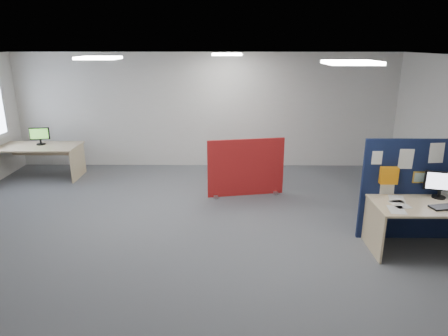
{
  "coord_description": "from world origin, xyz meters",
  "views": [
    {
      "loc": [
        0.53,
        -5.94,
        2.9
      ],
      "look_at": [
        0.46,
        0.09,
        1.0
      ],
      "focal_mm": 32.0,
      "sensor_mm": 36.0,
      "label": 1
    }
  ],
  "objects_px": {
    "monitor_second": "(40,135)",
    "office_chair": "(232,163)",
    "red_divider": "(246,168)",
    "second_desk": "(39,153)",
    "main_desk": "(441,213)",
    "monitor_main": "(441,183)",
    "navy_divider": "(423,190)"
  },
  "relations": [
    {
      "from": "red_divider",
      "to": "second_desk",
      "type": "xyz_separation_m",
      "value": [
        -4.56,
        1.08,
        0.0
      ]
    },
    {
      "from": "monitor_main",
      "to": "red_divider",
      "type": "height_order",
      "value": "red_divider"
    },
    {
      "from": "main_desk",
      "to": "office_chair",
      "type": "xyz_separation_m",
      "value": [
        -2.96,
        2.55,
        -0.02
      ]
    },
    {
      "from": "main_desk",
      "to": "monitor_main",
      "type": "bearing_deg",
      "value": 79.85
    },
    {
      "from": "monitor_main",
      "to": "office_chair",
      "type": "xyz_separation_m",
      "value": [
        -2.99,
        2.37,
        -0.41
      ]
    },
    {
      "from": "navy_divider",
      "to": "second_desk",
      "type": "distance_m",
      "value": 7.7
    },
    {
      "from": "second_desk",
      "to": "red_divider",
      "type": "bearing_deg",
      "value": -13.3
    },
    {
      "from": "main_desk",
      "to": "navy_divider",
      "type": "bearing_deg",
      "value": 108.91
    },
    {
      "from": "second_desk",
      "to": "monitor_main",
      "type": "bearing_deg",
      "value": -22.64
    },
    {
      "from": "main_desk",
      "to": "second_desk",
      "type": "distance_m",
      "value": 7.94
    },
    {
      "from": "monitor_second",
      "to": "office_chair",
      "type": "distance_m",
      "value": 4.35
    },
    {
      "from": "main_desk",
      "to": "second_desk",
      "type": "height_order",
      "value": "same"
    },
    {
      "from": "second_desk",
      "to": "monitor_second",
      "type": "relative_size",
      "value": 4.29
    },
    {
      "from": "monitor_main",
      "to": "second_desk",
      "type": "xyz_separation_m",
      "value": [
        -7.29,
        3.04,
        -0.39
      ]
    },
    {
      "from": "red_divider",
      "to": "monitor_second",
      "type": "height_order",
      "value": "red_divider"
    },
    {
      "from": "red_divider",
      "to": "office_chair",
      "type": "relative_size",
      "value": 1.56
    },
    {
      "from": "navy_divider",
      "to": "red_divider",
      "type": "xyz_separation_m",
      "value": [
        -2.58,
        1.8,
        -0.23
      ]
    },
    {
      "from": "red_divider",
      "to": "second_desk",
      "type": "height_order",
      "value": "red_divider"
    },
    {
      "from": "main_desk",
      "to": "monitor_second",
      "type": "relative_size",
      "value": 4.75
    },
    {
      "from": "office_chair",
      "to": "second_desk",
      "type": "bearing_deg",
      "value": -171.87
    },
    {
      "from": "second_desk",
      "to": "monitor_second",
      "type": "xyz_separation_m",
      "value": [
        0.04,
        0.08,
        0.38
      ]
    },
    {
      "from": "office_chair",
      "to": "main_desk",
      "type": "bearing_deg",
      "value": -23.65
    },
    {
      "from": "navy_divider",
      "to": "red_divider",
      "type": "height_order",
      "value": "navy_divider"
    },
    {
      "from": "red_divider",
      "to": "main_desk",
      "type": "bearing_deg",
      "value": -49.23
    },
    {
      "from": "monitor_main",
      "to": "office_chair",
      "type": "distance_m",
      "value": 3.84
    },
    {
      "from": "monitor_second",
      "to": "monitor_main",
      "type": "bearing_deg",
      "value": -33.95
    },
    {
      "from": "main_desk",
      "to": "office_chair",
      "type": "height_order",
      "value": "office_chair"
    },
    {
      "from": "navy_divider",
      "to": "main_desk",
      "type": "height_order",
      "value": "navy_divider"
    },
    {
      "from": "navy_divider",
      "to": "office_chair",
      "type": "bearing_deg",
      "value": 142.29
    },
    {
      "from": "main_desk",
      "to": "monitor_second",
      "type": "xyz_separation_m",
      "value": [
        -7.22,
        3.3,
        0.37
      ]
    },
    {
      "from": "navy_divider",
      "to": "main_desk",
      "type": "relative_size",
      "value": 0.96
    },
    {
      "from": "monitor_main",
      "to": "office_chair",
      "type": "height_order",
      "value": "monitor_main"
    }
  ]
}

